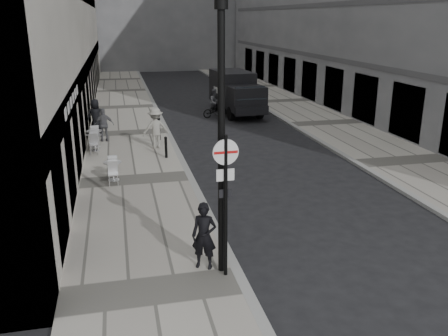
# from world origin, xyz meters

# --- Properties ---
(sidewalk) EXTENTS (4.00, 60.00, 0.12)m
(sidewalk) POSITION_xyz_m (-2.00, 18.00, 0.06)
(sidewalk) COLOR #AAA59A
(sidewalk) RESTS_ON ground
(far_sidewalk) EXTENTS (4.00, 60.00, 0.12)m
(far_sidewalk) POSITION_xyz_m (9.00, 18.00, 0.06)
(far_sidewalk) COLOR #AAA59A
(far_sidewalk) RESTS_ON ground
(walking_man) EXTENTS (0.70, 0.60, 1.62)m
(walking_man) POSITION_xyz_m (-0.72, 3.45, 0.93)
(walking_man) COLOR black
(walking_man) RESTS_ON sidewalk
(sign_post) EXTENTS (0.57, 0.09, 3.33)m
(sign_post) POSITION_xyz_m (-0.31, 3.00, 2.25)
(sign_post) COLOR black
(sign_post) RESTS_ON sidewalk
(lamppost) EXTENTS (0.28, 0.28, 6.18)m
(lamppost) POSITION_xyz_m (-0.35, 3.23, 3.56)
(lamppost) COLOR black
(lamppost) RESTS_ON sidewalk
(bollard_near) EXTENTS (0.11, 0.11, 0.86)m
(bollard_near) POSITION_xyz_m (-0.60, 12.94, 0.55)
(bollard_near) COLOR black
(bollard_near) RESTS_ON sidewalk
(bollard_far) EXTENTS (0.14, 0.14, 1.03)m
(bollard_far) POSITION_xyz_m (-0.60, 16.10, 0.63)
(bollard_far) COLOR black
(bollard_far) RESTS_ON sidewalk
(panel_van) EXTENTS (2.41, 5.64, 2.59)m
(panel_van) POSITION_xyz_m (4.79, 22.30, 1.46)
(panel_van) COLOR black
(panel_van) RESTS_ON ground
(cyclist) EXTENTS (1.69, 0.98, 1.72)m
(cyclist) POSITION_xyz_m (3.29, 21.45, 0.67)
(cyclist) COLOR black
(cyclist) RESTS_ON ground
(pedestrian_a) EXTENTS (0.97, 0.47, 1.60)m
(pedestrian_a) POSITION_xyz_m (-3.18, 16.42, 0.92)
(pedestrian_a) COLOR #5A5B60
(pedestrian_a) RESTS_ON sidewalk
(pedestrian_b) EXTENTS (1.23, 0.75, 1.85)m
(pedestrian_b) POSITION_xyz_m (-0.87, 14.59, 1.04)
(pedestrian_b) COLOR gray
(pedestrian_b) RESTS_ON sidewalk
(pedestrian_c) EXTENTS (0.99, 0.75, 1.80)m
(pedestrian_c) POSITION_xyz_m (-3.60, 17.99, 1.02)
(pedestrian_c) COLOR black
(pedestrian_c) RESTS_ON sidewalk
(cafe_table_near) EXTENTS (0.71, 1.60, 0.91)m
(cafe_table_near) POSITION_xyz_m (-3.60, 15.39, 0.58)
(cafe_table_near) COLOR silver
(cafe_table_near) RESTS_ON sidewalk
(cafe_table_mid) EXTENTS (0.64, 1.44, 0.82)m
(cafe_table_mid) POSITION_xyz_m (-2.80, 10.42, 0.54)
(cafe_table_mid) COLOR silver
(cafe_table_mid) RESTS_ON sidewalk
(cafe_table_far) EXTENTS (0.68, 1.53, 0.87)m
(cafe_table_far) POSITION_xyz_m (-3.60, 14.72, 0.56)
(cafe_table_far) COLOR #B1B1B3
(cafe_table_far) RESTS_ON sidewalk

